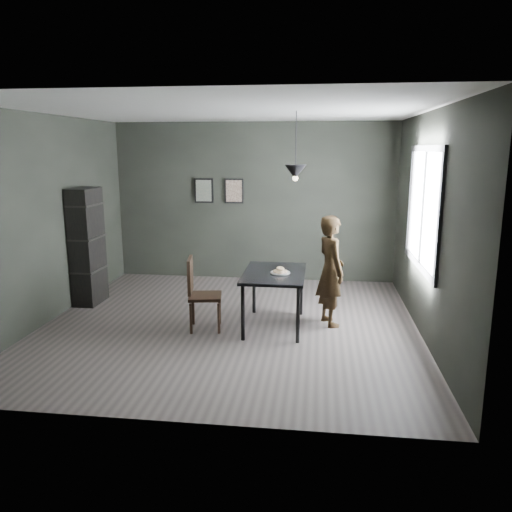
# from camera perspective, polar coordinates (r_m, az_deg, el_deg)

# --- Properties ---
(ground) EXTENTS (5.00, 5.00, 0.00)m
(ground) POSITION_cam_1_polar(r_m,az_deg,el_deg) (6.85, -2.98, -7.80)
(ground) COLOR #393331
(ground) RESTS_ON ground
(back_wall) EXTENTS (5.00, 0.10, 2.80)m
(back_wall) POSITION_cam_1_polar(r_m,az_deg,el_deg) (8.96, -0.26, 6.17)
(back_wall) COLOR black
(back_wall) RESTS_ON ground
(ceiling) EXTENTS (5.00, 5.00, 0.02)m
(ceiling) POSITION_cam_1_polar(r_m,az_deg,el_deg) (6.46, -3.27, 16.25)
(ceiling) COLOR silver
(ceiling) RESTS_ON ground
(window_assembly) EXTENTS (0.04, 1.96, 1.56)m
(window_assembly) POSITION_cam_1_polar(r_m,az_deg,el_deg) (6.71, 18.54, 5.22)
(window_assembly) COLOR white
(window_assembly) RESTS_ON ground
(cafe_table) EXTENTS (0.80, 1.20, 0.75)m
(cafe_table) POSITION_cam_1_polar(r_m,az_deg,el_deg) (6.58, 2.11, -2.52)
(cafe_table) COLOR black
(cafe_table) RESTS_ON ground
(white_plate) EXTENTS (0.23, 0.23, 0.01)m
(white_plate) POSITION_cam_1_polar(r_m,az_deg,el_deg) (6.48, 2.79, -1.98)
(white_plate) COLOR white
(white_plate) RESTS_ON cafe_table
(donut_pile) EXTENTS (0.19, 0.19, 0.08)m
(donut_pile) POSITION_cam_1_polar(r_m,az_deg,el_deg) (6.47, 2.79, -1.70)
(donut_pile) COLOR #F4E2BD
(donut_pile) RESTS_ON white_plate
(woman) EXTENTS (0.54, 0.64, 1.49)m
(woman) POSITION_cam_1_polar(r_m,az_deg,el_deg) (6.72, 8.53, -1.67)
(woman) COLOR black
(woman) RESTS_ON ground
(wood_chair) EXTENTS (0.48, 0.48, 0.96)m
(wood_chair) POSITION_cam_1_polar(r_m,az_deg,el_deg) (6.55, -6.59, -3.77)
(wood_chair) COLOR black
(wood_chair) RESTS_ON ground
(shelf_unit) EXTENTS (0.34, 0.59, 1.77)m
(shelf_unit) POSITION_cam_1_polar(r_m,az_deg,el_deg) (7.99, -18.73, 1.04)
(shelf_unit) COLOR black
(shelf_unit) RESTS_ON ground
(pendant_lamp) EXTENTS (0.28, 0.28, 0.86)m
(pendant_lamp) POSITION_cam_1_polar(r_m,az_deg,el_deg) (6.45, 4.53, 9.58)
(pendant_lamp) COLOR black
(pendant_lamp) RESTS_ON ground
(framed_print_left) EXTENTS (0.34, 0.04, 0.44)m
(framed_print_left) POSITION_cam_1_polar(r_m,az_deg,el_deg) (9.07, -5.98, 7.44)
(framed_print_left) COLOR black
(framed_print_left) RESTS_ON ground
(framed_print_right) EXTENTS (0.34, 0.04, 0.44)m
(framed_print_right) POSITION_cam_1_polar(r_m,az_deg,el_deg) (8.96, -2.53, 7.44)
(framed_print_right) COLOR black
(framed_print_right) RESTS_ON ground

